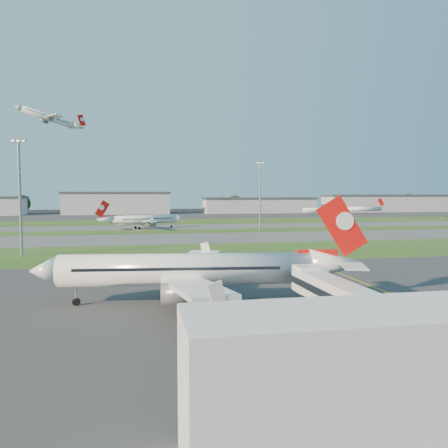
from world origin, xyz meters
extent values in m
plane|color=black|center=(0.00, 0.00, 0.00)|extent=(700.00, 700.00, 0.00)
cube|color=#333335|center=(0.00, 0.00, 0.01)|extent=(300.00, 70.00, 0.01)
cube|color=#264517|center=(0.00, 52.00, 0.01)|extent=(300.00, 34.00, 0.01)
cube|color=#515154|center=(0.00, 85.00, 0.01)|extent=(300.00, 32.00, 0.01)
cube|color=#264517|center=(0.00, 110.00, 0.01)|extent=(300.00, 18.00, 0.01)
cube|color=#515154|center=(0.00, 132.00, 0.01)|extent=(300.00, 26.00, 0.01)
cube|color=#264517|center=(0.00, 165.00, 0.01)|extent=(300.00, 40.00, 0.01)
cube|color=#333335|center=(0.00, 225.00, 0.01)|extent=(400.00, 80.00, 0.01)
cube|color=gold|center=(5.00, 0.00, 0.00)|extent=(0.25, 60.00, 0.02)
cube|color=silver|center=(-14.00, -30.00, 4.00)|extent=(26.00, 6.00, 8.00)
cube|color=#BA170A|center=(-14.00, -27.10, 5.50)|extent=(10.00, 0.30, 2.20)
cube|color=black|center=(-14.00, -27.10, 2.00)|extent=(24.00, 0.25, 3.00)
cylinder|color=silver|center=(-10.00, -26.00, 4.20)|extent=(4.00, 4.00, 4.00)
cube|color=white|center=(-9.80, -14.00, 4.00)|extent=(3.44, 24.08, 2.60)
cube|color=black|center=(-9.80, -14.00, 4.00)|extent=(3.59, 24.08, 0.80)
cube|color=white|center=(-9.50, -2.60, 4.00)|extent=(3.40, 3.00, 3.00)
cylinder|color=gray|center=(-9.50, -4.50, 1.60)|extent=(0.70, 0.70, 3.20)
cube|color=black|center=(-9.50, -4.50, 0.35)|extent=(2.20, 1.20, 0.70)
cylinder|color=white|center=(-23.36, 4.00, 4.43)|extent=(31.88, 7.58, 4.01)
cube|color=red|center=(-3.46, 1.72, 9.80)|extent=(6.84, 1.15, 7.98)
cube|color=white|center=(-23.28, -4.50, 3.90)|extent=(6.76, 16.29, 1.63)
cube|color=white|center=(-21.36, 12.26, 3.90)|extent=(9.99, 16.47, 1.63)
cylinder|color=slate|center=(-24.58, -2.02, 2.74)|extent=(4.67, 2.91, 2.42)
cylinder|color=slate|center=(-23.19, 10.13, 2.74)|extent=(4.67, 2.91, 2.42)
cylinder|color=white|center=(-27.59, 125.08, 3.72)|extent=(26.05, 12.41, 3.36)
cube|color=red|center=(-43.35, 119.22, 8.23)|extent=(5.49, 2.29, 6.70)
cube|color=white|center=(-30.89, 131.41, 3.27)|extent=(10.79, 13.20, 1.37)
cube|color=white|center=(-25.95, 118.14, 3.27)|extent=(5.44, 13.63, 1.37)
cylinder|color=slate|center=(-28.97, 130.05, 2.30)|extent=(4.19, 3.20, 2.04)
cylinder|color=slate|center=(-25.39, 120.43, 2.30)|extent=(4.19, 3.20, 2.04)
cylinder|color=white|center=(-80.00, 213.31, 56.85)|extent=(27.56, 15.24, 3.63)
cube|color=red|center=(-63.50, 220.87, 61.72)|extent=(5.77, 2.89, 7.23)
cube|color=white|center=(-75.95, 206.76, 56.38)|extent=(12.30, 13.87, 1.48)
cube|color=white|center=(-82.32, 220.66, 56.38)|extent=(6.87, 14.87, 1.48)
cylinder|color=slate|center=(-78.13, 208.08, 55.33)|extent=(4.56, 3.67, 2.20)
cylinder|color=slate|center=(-82.74, 218.15, 55.33)|extent=(4.56, 3.67, 2.20)
cylinder|color=white|center=(85.42, 217.43, 3.20)|extent=(25.69, 11.21, 3.20)
cube|color=red|center=(97.76, 221.52, 8.00)|extent=(5.01, 1.91, 6.16)
cylinder|color=white|center=(123.94, 230.79, 3.20)|extent=(26.02, 3.38, 3.20)
cube|color=red|center=(136.94, 230.70, 8.00)|extent=(5.18, 0.34, 6.16)
cylinder|color=gray|center=(-55.00, 52.00, 12.50)|extent=(0.60, 0.60, 25.00)
cube|color=gray|center=(-55.00, 52.00, 25.40)|extent=(3.20, 0.50, 0.80)
cube|color=#FFF2CC|center=(-55.00, 52.00, 25.40)|extent=(2.80, 0.70, 0.35)
cylinder|color=gray|center=(15.00, 108.00, 12.50)|extent=(0.60, 0.60, 25.00)
cube|color=gray|center=(15.00, 108.00, 25.40)|extent=(3.20, 0.50, 0.80)
cube|color=#FFF2CC|center=(15.00, 108.00, 25.40)|extent=(2.80, 0.70, 0.35)
cube|color=#93959A|center=(-45.00, 255.00, 7.00)|extent=(70.00, 22.00, 14.00)
cube|color=#383A3F|center=(-45.00, 255.00, 14.60)|extent=(71.40, 23.00, 1.20)
cube|color=#93959A|center=(55.00, 255.00, 5.00)|extent=(80.00, 22.00, 10.00)
cube|color=#383A3F|center=(55.00, 255.00, 10.60)|extent=(81.60, 23.00, 1.20)
cube|color=#93959A|center=(155.00, 255.00, 6.00)|extent=(95.00, 22.00, 12.00)
cube|color=#383A3F|center=(155.00, 255.00, 12.60)|extent=(96.90, 23.00, 1.20)
cylinder|color=black|center=(-110.00, 270.00, 2.20)|extent=(1.00, 1.00, 4.40)
sphere|color=black|center=(-110.00, 270.00, 7.15)|extent=(12.10, 12.10, 12.10)
cylinder|color=black|center=(-20.00, 266.00, 1.80)|extent=(1.00, 1.00, 3.60)
sphere|color=black|center=(-20.00, 266.00, 5.85)|extent=(9.90, 9.90, 9.90)
cylinder|color=black|center=(40.00, 269.00, 2.10)|extent=(1.00, 1.00, 4.20)
sphere|color=black|center=(40.00, 269.00, 6.83)|extent=(11.55, 11.55, 11.55)
cylinder|color=black|center=(115.00, 267.00, 1.90)|extent=(1.00, 1.00, 3.80)
sphere|color=black|center=(115.00, 267.00, 6.17)|extent=(10.45, 10.45, 10.45)
cylinder|color=black|center=(185.00, 271.00, 2.30)|extent=(1.00, 1.00, 4.60)
sphere|color=black|center=(185.00, 271.00, 7.48)|extent=(12.65, 12.65, 12.65)
camera|label=1|loc=(-28.84, -50.49, 13.97)|focal=35.00mm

